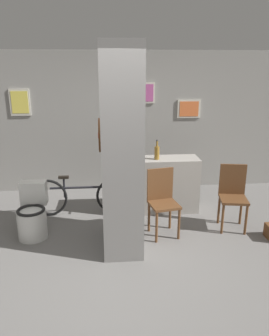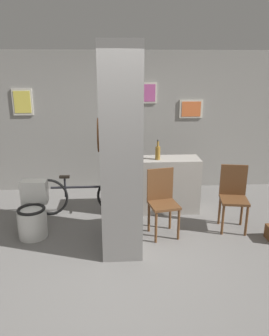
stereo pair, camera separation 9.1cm
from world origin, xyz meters
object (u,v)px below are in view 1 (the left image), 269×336
(toilet, at_px, (33,215))
(bicycle, at_px, (82,196))
(chair_near_pillar, at_px, (162,199))
(bottle_tall, at_px, (157,152))
(chair_by_doorway, at_px, (233,194))

(toilet, height_order, bicycle, toilet)
(toilet, distance_m, chair_near_pillar, 1.85)
(bottle_tall, bearing_deg, chair_by_doorway, -31.00)
(chair_near_pillar, bearing_deg, chair_by_doorway, -5.40)
(chair_near_pillar, height_order, bottle_tall, bottle_tall)
(toilet, height_order, bottle_tall, bottle_tall)
(bicycle, relative_size, bottle_tall, 5.28)
(toilet, distance_m, chair_by_doorway, 2.91)
(bicycle, bearing_deg, toilet, -135.85)
(chair_by_doorway, height_order, bicycle, chair_by_doorway)
(chair_near_pillar, bearing_deg, bottle_tall, 77.08)
(chair_near_pillar, relative_size, chair_by_doorway, 1.00)
(bicycle, distance_m, bottle_tall, 1.39)
(chair_near_pillar, height_order, chair_by_doorway, same)
(chair_near_pillar, distance_m, chair_by_doorway, 1.07)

